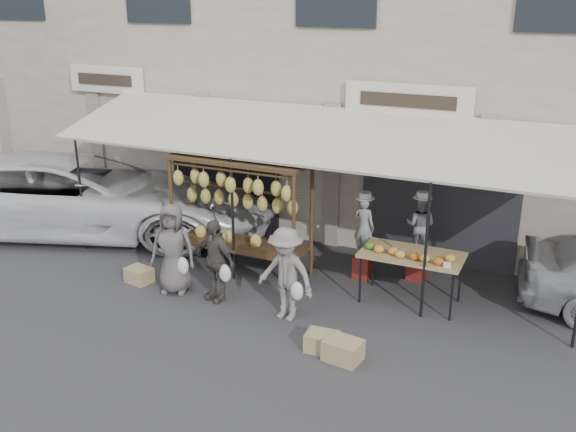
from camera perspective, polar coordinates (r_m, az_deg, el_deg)
name	(u,v)px	position (r m, az deg, el deg)	size (l,w,h in m)	color
ground_plane	(254,316)	(10.69, -3.08, -8.89)	(90.00, 90.00, 0.00)	#2D2D30
shophouse	(380,55)	(15.51, 8.21, 13.99)	(24.00, 6.15, 7.30)	beige
awning	(310,136)	(11.73, 1.94, 7.16)	(10.00, 2.35, 2.92)	beige
banana_rack	(239,194)	(11.70, -4.38, 2.00)	(2.60, 0.90, 2.24)	black
produce_table	(411,256)	(10.91, 10.87, -3.51)	(1.70, 0.90, 1.04)	#998256
vendor_left	(364,227)	(11.71, 6.77, -0.97)	(0.42, 0.28, 1.16)	gray
vendor_right	(421,225)	(11.82, 11.70, -0.82)	(0.54, 0.42, 1.12)	gray
customer_left	(173,249)	(11.36, -10.20, -2.89)	(0.79, 0.52, 1.62)	#575450
customer_mid	(215,260)	(11.00, -6.52, -3.91)	(0.86, 0.36, 1.46)	#48433E
customer_right	(286,274)	(10.28, -0.20, -5.19)	(1.01, 0.58, 1.56)	gray
stool_left	(362,267)	(12.01, 6.62, -4.53)	(0.31, 0.31, 0.43)	maroon
stool_right	(418,266)	(12.12, 11.44, -4.40)	(0.35, 0.35, 0.50)	maroon
crate_near_a	(322,342)	(9.70, 3.02, -11.10)	(0.47, 0.36, 0.28)	tan
crate_near_b	(343,350)	(9.49, 4.91, -11.80)	(0.52, 0.40, 0.31)	tan
crate_far	(139,275)	(12.10, -13.10, -5.13)	(0.46, 0.35, 0.28)	tan
van	(70,176)	(14.70, -18.79, 3.36)	(2.78, 6.02, 2.51)	white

